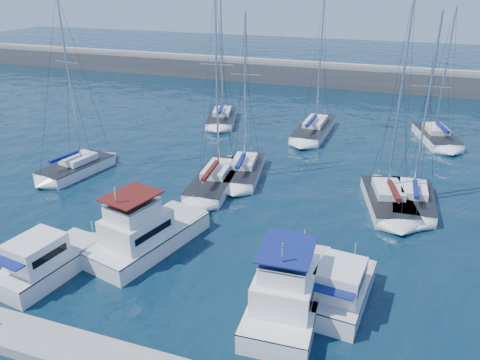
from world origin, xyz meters
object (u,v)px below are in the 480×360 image
(motor_yacht_stbd_outer, at_px, (341,290))
(sailboat_back_c, at_px, (436,137))
(sailboat_mid_c, at_px, (243,170))
(sailboat_mid_d, at_px, (388,200))
(motor_yacht_port_inner, at_px, (145,234))
(sailboat_mid_b, at_px, (216,179))
(sailboat_mid_e, at_px, (412,199))
(motor_yacht_stbd_inner, at_px, (288,290))
(sailboat_back_a, at_px, (222,118))
(motor_yacht_port_outer, at_px, (46,262))
(sailboat_back_b, at_px, (314,129))
(sailboat_mid_a, at_px, (76,167))

(motor_yacht_stbd_outer, height_order, sailboat_back_c, sailboat_back_c)
(sailboat_mid_c, relative_size, sailboat_mid_d, 0.87)
(sailboat_mid_d, bearing_deg, motor_yacht_stbd_outer, -111.76)
(motor_yacht_port_inner, distance_m, sailboat_mid_b, 11.01)
(sailboat_mid_b, xyz_separation_m, sailboat_mid_e, (15.82, 1.43, 0.01))
(motor_yacht_stbd_inner, bearing_deg, sailboat_back_a, 114.40)
(motor_yacht_port_outer, xyz_separation_m, sailboat_back_c, (22.54, 33.83, -0.42))
(motor_yacht_port_inner, xyz_separation_m, sailboat_back_b, (5.61, 27.57, -0.62))
(motor_yacht_port_inner, xyz_separation_m, motor_yacht_stbd_inner, (10.13, -2.59, 0.00))
(motor_yacht_port_outer, distance_m, sailboat_mid_d, 24.64)
(motor_yacht_port_outer, relative_size, sailboat_back_c, 0.48)
(sailboat_mid_a, relative_size, sailboat_mid_e, 1.07)
(motor_yacht_port_inner, height_order, sailboat_mid_a, sailboat_mid_a)
(sailboat_mid_b, bearing_deg, sailboat_mid_c, 52.66)
(sailboat_mid_a, xyz_separation_m, sailboat_back_a, (6.67, 18.92, -0.02))
(motor_yacht_stbd_outer, bearing_deg, sailboat_mid_b, 140.22)
(sailboat_back_c, bearing_deg, motor_yacht_port_inner, -138.78)
(sailboat_mid_d, xyz_separation_m, sailboat_back_c, (3.99, 17.62, -0.03))
(sailboat_mid_c, bearing_deg, sailboat_mid_a, -171.96)
(motor_yacht_port_inner, xyz_separation_m, sailboat_mid_a, (-12.38, 9.23, -0.58))
(sailboat_mid_c, height_order, sailboat_mid_e, sailboat_mid_e)
(sailboat_mid_d, bearing_deg, sailboat_back_c, 63.26)
(sailboat_mid_a, relative_size, sailboat_back_b, 1.01)
(motor_yacht_stbd_inner, bearing_deg, sailboat_mid_d, 70.02)
(motor_yacht_stbd_outer, height_order, sailboat_mid_a, sailboat_mid_a)
(motor_yacht_stbd_inner, height_order, sailboat_mid_d, sailboat_mid_d)
(motor_yacht_port_inner, bearing_deg, motor_yacht_stbd_inner, -0.39)
(sailboat_mid_e, bearing_deg, motor_yacht_port_outer, -143.23)
(sailboat_mid_b, bearing_deg, motor_yacht_stbd_outer, -51.07)
(motor_yacht_port_inner, relative_size, motor_yacht_stbd_outer, 1.49)
(sailboat_mid_c, relative_size, sailboat_back_c, 1.01)
(sailboat_mid_c, bearing_deg, sailboat_back_c, 35.10)
(motor_yacht_stbd_inner, distance_m, sailboat_back_b, 30.51)
(sailboat_mid_a, xyz_separation_m, sailboat_mid_b, (12.86, 1.75, -0.02))
(motor_yacht_port_outer, height_order, sailboat_back_b, sailboat_back_b)
(motor_yacht_port_inner, xyz_separation_m, sailboat_mid_c, (2.06, 13.56, -0.61))
(motor_yacht_port_outer, xyz_separation_m, motor_yacht_stbd_outer, (16.78, 3.15, 0.00))
(sailboat_mid_b, bearing_deg, sailboat_mid_e, -0.75)
(motor_yacht_port_inner, relative_size, sailboat_mid_a, 0.58)
(motor_yacht_port_outer, relative_size, motor_yacht_stbd_outer, 1.11)
(motor_yacht_stbd_inner, xyz_separation_m, sailboat_mid_a, (-22.51, 11.82, -0.58))
(sailboat_mid_e, bearing_deg, sailboat_mid_d, -161.36)
(motor_yacht_stbd_outer, relative_size, sailboat_back_b, 0.39)
(sailboat_mid_a, bearing_deg, sailboat_mid_d, 15.99)
(motor_yacht_port_outer, xyz_separation_m, sailboat_mid_c, (6.08, 18.07, -0.42))
(sailboat_mid_d, relative_size, sailboat_back_a, 1.12)
(motor_yacht_stbd_outer, bearing_deg, sailboat_back_b, 109.24)
(sailboat_mid_d, bearing_deg, sailboat_back_a, 126.93)
(motor_yacht_port_inner, bearing_deg, sailboat_mid_c, 95.32)
(sailboat_mid_e, distance_m, sailboat_back_b, 18.55)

